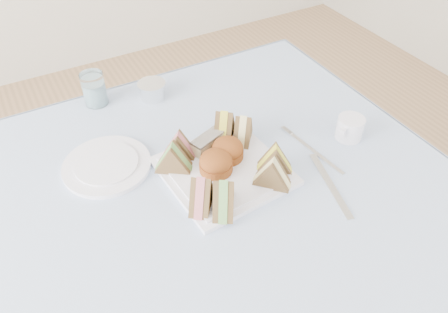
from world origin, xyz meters
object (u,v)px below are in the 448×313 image
creamer_jug (350,128)px  water_glass (94,89)px  table (225,290)px  serving_plate (224,171)px

creamer_jug → water_glass: bearing=117.3°
table → creamer_jug: 0.54m
water_glass → table: bearing=-73.4°
serving_plate → water_glass: water_glass is taller
creamer_jug → table: bearing=162.5°
water_glass → creamer_jug: size_ratio=1.39×
table → water_glass: size_ratio=10.11×
serving_plate → creamer_jug: creamer_jug is taller
water_glass → creamer_jug: bearing=-41.6°
serving_plate → water_glass: 0.43m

